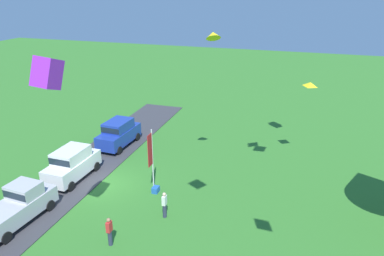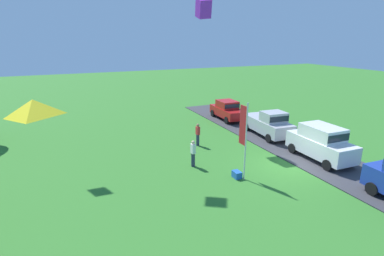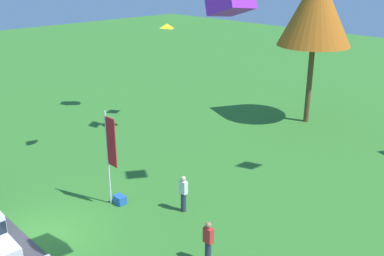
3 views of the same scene
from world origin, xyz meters
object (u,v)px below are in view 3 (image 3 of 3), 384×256
(flag_banner, at_px, (110,148))
(kite_diamond_high_left, at_px, (167,26))
(person_beside_suv, at_px, (183,193))
(tree_far_left, at_px, (316,9))
(person_watching_sky, at_px, (208,242))
(cooler_box, at_px, (120,200))

(flag_banner, xyz_separation_m, kite_diamond_high_left, (-7.10, 9.54, 3.69))
(kite_diamond_high_left, bearing_deg, person_beside_suv, -38.15)
(person_beside_suv, height_order, tree_far_left, tree_far_left)
(person_watching_sky, xyz_separation_m, flag_banner, (-5.90, -0.07, 1.95))
(cooler_box, bearing_deg, person_beside_suv, 33.52)
(person_watching_sky, bearing_deg, kite_diamond_high_left, 143.93)
(tree_far_left, bearing_deg, flag_banner, -88.94)
(person_beside_suv, distance_m, person_watching_sky, 3.80)
(person_watching_sky, bearing_deg, person_beside_suv, 150.70)
(cooler_box, height_order, kite_diamond_high_left, kite_diamond_high_left)
(person_beside_suv, bearing_deg, person_watching_sky, -29.30)
(kite_diamond_high_left, bearing_deg, tree_far_left, 44.93)
(tree_far_left, height_order, kite_diamond_high_left, tree_far_left)
(person_watching_sky, height_order, kite_diamond_high_left, kite_diamond_high_left)
(person_watching_sky, distance_m, flag_banner, 6.22)
(tree_far_left, distance_m, kite_diamond_high_left, 9.66)
(person_beside_suv, xyz_separation_m, flag_banner, (-2.59, -1.93, 1.95))
(person_watching_sky, bearing_deg, tree_far_left, 110.91)
(person_beside_suv, bearing_deg, cooler_box, -146.48)
(flag_banner, height_order, cooler_box, flag_banner)
(flag_banner, height_order, kite_diamond_high_left, kite_diamond_high_left)
(person_beside_suv, xyz_separation_m, person_watching_sky, (3.32, -1.86, 0.00))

